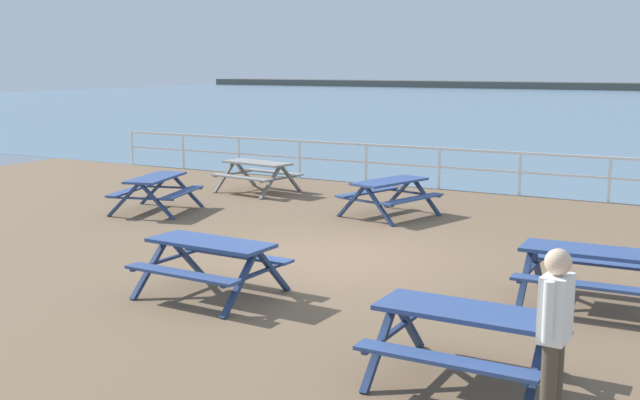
% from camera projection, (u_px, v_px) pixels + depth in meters
% --- Properties ---
extents(ground_plane, '(30.00, 24.00, 0.20)m').
position_uv_depth(ground_plane, '(334.00, 263.00, 13.12)').
color(ground_plane, brown).
extents(seaward_railing, '(23.07, 0.07, 1.08)m').
position_uv_depth(seaward_railing, '(479.00, 163.00, 19.65)').
color(seaward_railing, white).
rests_on(seaward_railing, ground).
extents(picnic_table_near_left, '(1.85, 1.60, 0.80)m').
position_uv_depth(picnic_table_near_left, '(591.00, 264.00, 10.35)').
color(picnic_table_near_left, '#334C84').
rests_on(picnic_table_near_left, ground).
extents(picnic_table_near_right, '(1.80, 1.54, 0.80)m').
position_uv_depth(picnic_table_near_right, '(467.00, 327.00, 7.83)').
color(picnic_table_near_right, '#334C84').
rests_on(picnic_table_near_right, ground).
extents(picnic_table_mid_centre, '(1.85, 1.60, 0.80)m').
position_uv_depth(picnic_table_mid_centre, '(211.00, 254.00, 10.85)').
color(picnic_table_mid_centre, '#334C84').
rests_on(picnic_table_mid_centre, ground).
extents(picnic_table_far_left, '(1.93, 2.14, 0.80)m').
position_uv_depth(picnic_table_far_left, '(156.00, 185.00, 17.08)').
color(picnic_table_far_left, '#334C84').
rests_on(picnic_table_far_left, ground).
extents(picnic_table_far_right, '(1.93, 2.14, 0.80)m').
position_uv_depth(picnic_table_far_right, '(390.00, 189.00, 16.54)').
color(picnic_table_far_right, '#334C84').
rests_on(picnic_table_far_right, ground).
extents(picnic_table_seaward, '(2.01, 1.78, 0.80)m').
position_uv_depth(picnic_table_seaward, '(257.00, 169.00, 19.67)').
color(picnic_table_seaward, gray).
rests_on(picnic_table_seaward, ground).
extents(visitor, '(0.24, 0.53, 1.66)m').
position_uv_depth(visitor, '(555.00, 330.00, 6.67)').
color(visitor, '#4C4233').
rests_on(visitor, ground).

